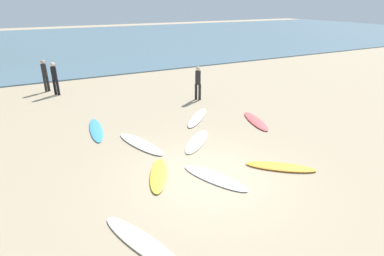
{
  "coord_description": "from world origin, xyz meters",
  "views": [
    {
      "loc": [
        -4.08,
        -6.72,
        4.85
      ],
      "look_at": [
        0.96,
        2.97,
        0.3
      ],
      "focal_mm": 29.02,
      "sensor_mm": 36.0,
      "label": 1
    }
  ],
  "objects_px": {
    "surfboard_6": "(96,130)",
    "surfboard_7": "(256,121)",
    "surfboard_8": "(141,144)",
    "surfboard_4": "(197,117)",
    "beachgoer_mid": "(55,77)",
    "surfboard_0": "(197,141)",
    "surfboard_2": "(159,175)",
    "beachgoer_near": "(198,81)",
    "surfboard_1": "(280,167)",
    "surfboard_3": "(143,243)",
    "beachgoer_far": "(45,74)",
    "surfboard_5": "(214,178)"
  },
  "relations": [
    {
      "from": "surfboard_0",
      "to": "surfboard_3",
      "type": "xyz_separation_m",
      "value": [
        -3.45,
        -3.96,
        -0.0
      ]
    },
    {
      "from": "surfboard_4",
      "to": "beachgoer_near",
      "type": "height_order",
      "value": "beachgoer_near"
    },
    {
      "from": "surfboard_5",
      "to": "beachgoer_far",
      "type": "distance_m",
      "value": 12.82
    },
    {
      "from": "beachgoer_far",
      "to": "surfboard_5",
      "type": "bearing_deg",
      "value": -114.05
    },
    {
      "from": "surfboard_4",
      "to": "beachgoer_mid",
      "type": "relative_size",
      "value": 1.4
    },
    {
      "from": "surfboard_0",
      "to": "surfboard_5",
      "type": "distance_m",
      "value": 2.53
    },
    {
      "from": "surfboard_2",
      "to": "beachgoer_near",
      "type": "height_order",
      "value": "beachgoer_near"
    },
    {
      "from": "surfboard_1",
      "to": "surfboard_2",
      "type": "xyz_separation_m",
      "value": [
        -3.53,
        1.3,
        -0.0
      ]
    },
    {
      "from": "surfboard_5",
      "to": "surfboard_0",
      "type": "bearing_deg",
      "value": 49.99
    },
    {
      "from": "surfboard_0",
      "to": "surfboard_1",
      "type": "relative_size",
      "value": 1.0
    },
    {
      "from": "surfboard_4",
      "to": "beachgoer_near",
      "type": "relative_size",
      "value": 1.45
    },
    {
      "from": "beachgoer_near",
      "to": "surfboard_8",
      "type": "bearing_deg",
      "value": 88.55
    },
    {
      "from": "surfboard_6",
      "to": "beachgoer_near",
      "type": "distance_m",
      "value": 5.91
    },
    {
      "from": "surfboard_5",
      "to": "surfboard_2",
      "type": "bearing_deg",
      "value": 124.17
    },
    {
      "from": "surfboard_1",
      "to": "beachgoer_near",
      "type": "bearing_deg",
      "value": -148.99
    },
    {
      "from": "surfboard_0",
      "to": "surfboard_7",
      "type": "xyz_separation_m",
      "value": [
        3.19,
        0.63,
        0.01
      ]
    },
    {
      "from": "surfboard_0",
      "to": "surfboard_6",
      "type": "xyz_separation_m",
      "value": [
        -3.04,
        2.83,
        -0.0
      ]
    },
    {
      "from": "surfboard_0",
      "to": "surfboard_8",
      "type": "distance_m",
      "value": 2.04
    },
    {
      "from": "surfboard_7",
      "to": "surfboard_1",
      "type": "bearing_deg",
      "value": -101.42
    },
    {
      "from": "beachgoer_far",
      "to": "surfboard_1",
      "type": "bearing_deg",
      "value": -106.07
    },
    {
      "from": "surfboard_4",
      "to": "surfboard_5",
      "type": "relative_size",
      "value": 1.13
    },
    {
      "from": "surfboard_3",
      "to": "surfboard_8",
      "type": "height_order",
      "value": "surfboard_8"
    },
    {
      "from": "beachgoer_far",
      "to": "surfboard_0",
      "type": "bearing_deg",
      "value": -106.71
    },
    {
      "from": "beachgoer_far",
      "to": "surfboard_8",
      "type": "bearing_deg",
      "value": -115.5
    },
    {
      "from": "surfboard_4",
      "to": "beachgoer_mid",
      "type": "distance_m",
      "value": 8.45
    },
    {
      "from": "surfboard_2",
      "to": "surfboard_8",
      "type": "distance_m",
      "value": 2.31
    },
    {
      "from": "surfboard_1",
      "to": "surfboard_6",
      "type": "bearing_deg",
      "value": -102.35
    },
    {
      "from": "surfboard_7",
      "to": "surfboard_8",
      "type": "relative_size",
      "value": 0.89
    },
    {
      "from": "surfboard_4",
      "to": "beachgoer_near",
      "type": "distance_m",
      "value": 2.89
    },
    {
      "from": "surfboard_2",
      "to": "surfboard_3",
      "type": "relative_size",
      "value": 0.8
    },
    {
      "from": "surfboard_3",
      "to": "surfboard_7",
      "type": "relative_size",
      "value": 1.12
    },
    {
      "from": "beachgoer_far",
      "to": "surfboard_6",
      "type": "bearing_deg",
      "value": -120.18
    },
    {
      "from": "surfboard_0",
      "to": "beachgoer_mid",
      "type": "bearing_deg",
      "value": 158.57
    },
    {
      "from": "surfboard_2",
      "to": "surfboard_8",
      "type": "bearing_deg",
      "value": -70.78
    },
    {
      "from": "surfboard_1",
      "to": "surfboard_7",
      "type": "bearing_deg",
      "value": -167.55
    },
    {
      "from": "surfboard_6",
      "to": "surfboard_7",
      "type": "bearing_deg",
      "value": -12.75
    },
    {
      "from": "surfboard_4",
      "to": "surfboard_0",
      "type": "bearing_deg",
      "value": -75.75
    },
    {
      "from": "surfboard_5",
      "to": "surfboard_6",
      "type": "xyz_separation_m",
      "value": [
        -2.32,
        5.26,
        0.0
      ]
    },
    {
      "from": "surfboard_1",
      "to": "surfboard_6",
      "type": "relative_size",
      "value": 0.82
    },
    {
      "from": "surfboard_5",
      "to": "surfboard_3",
      "type": "bearing_deg",
      "value": -174.31
    },
    {
      "from": "beachgoer_near",
      "to": "surfboard_6",
      "type": "bearing_deg",
      "value": 65.08
    },
    {
      "from": "surfboard_0",
      "to": "surfboard_6",
      "type": "distance_m",
      "value": 4.15
    },
    {
      "from": "surfboard_8",
      "to": "beachgoer_near",
      "type": "xyz_separation_m",
      "value": [
        4.42,
        3.82,
        0.93
      ]
    },
    {
      "from": "surfboard_6",
      "to": "surfboard_7",
      "type": "distance_m",
      "value": 6.61
    },
    {
      "from": "surfboard_4",
      "to": "surfboard_6",
      "type": "xyz_separation_m",
      "value": [
        -4.24,
        0.66,
        -0.01
      ]
    },
    {
      "from": "surfboard_0",
      "to": "surfboard_6",
      "type": "bearing_deg",
      "value": -178.0
    },
    {
      "from": "surfboard_2",
      "to": "beachgoer_mid",
      "type": "relative_size",
      "value": 1.11
    },
    {
      "from": "beachgoer_mid",
      "to": "beachgoer_far",
      "type": "distance_m",
      "value": 1.07
    },
    {
      "from": "surfboard_5",
      "to": "beachgoer_far",
      "type": "relative_size",
      "value": 1.24
    },
    {
      "from": "surfboard_1",
      "to": "surfboard_2",
      "type": "relative_size",
      "value": 1.07
    }
  ]
}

